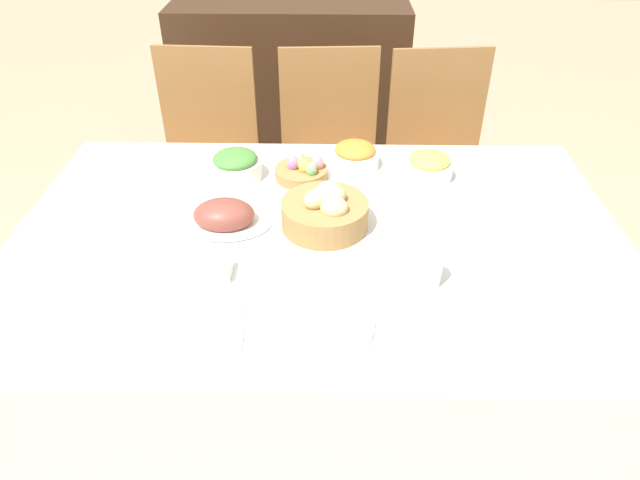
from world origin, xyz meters
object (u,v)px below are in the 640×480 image
egg_basket (302,170)px  ham_platter (224,216)px  chair_far_center (330,156)px  bread_basket (326,210)px  sideboard (292,97)px  pineapple_bowl (429,166)px  chair_far_right (439,157)px  green_salad_bowl (236,165)px  carrot_bowl (355,155)px  dinner_plate (314,323)px  fork (243,322)px  knife (385,325)px  drinking_cup (427,268)px  chair_far_left (206,155)px  butter_dish (208,269)px  spoon (398,325)px

egg_basket → ham_platter: size_ratio=0.64×
chair_far_center → bread_basket: (-0.01, -0.86, 0.28)m
sideboard → pineapple_bowl: sideboard is taller
chair_far_right → green_salad_bowl: chair_far_right is taller
green_salad_bowl → carrot_bowl: bearing=11.9°
ham_platter → dinner_plate: 0.48m
green_salad_bowl → fork: bearing=-80.9°
carrot_bowl → fork: 0.82m
egg_basket → green_salad_bowl: 0.22m
dinner_plate → chair_far_right: bearing=68.3°
egg_basket → ham_platter: bearing=-127.1°
chair_far_right → knife: 1.33m
egg_basket → carrot_bowl: size_ratio=1.07×
bread_basket → drinking_cup: (0.25, -0.25, -0.01)m
egg_basket → green_salad_bowl: bearing=179.2°
sideboard → bread_basket: (0.20, -1.59, 0.30)m
chair_far_left → sideboard: bearing=68.6°
bread_basket → carrot_bowl: (0.09, 0.36, -0.01)m
egg_basket → drinking_cup: bearing=-57.8°
green_salad_bowl → pineapple_bowl: bearing=0.9°
ham_platter → butter_dish: ham_platter is taller
chair_far_right → egg_basket: bearing=-139.4°
egg_basket → bread_basket: bearing=-73.9°
egg_basket → spoon: (0.25, -0.68, -0.03)m
egg_basket → fork: egg_basket is taller
chair_far_right → ham_platter: size_ratio=3.50×
pineapple_bowl → knife: size_ratio=0.85×
pineapple_bowl → fork: 0.87m
chair_far_center → butter_dish: bearing=-109.0°
bread_basket → green_salad_bowl: bearing=136.5°
dinner_plate → spoon: 0.19m
bread_basket → spoon: (0.17, -0.40, -0.05)m
chair_far_right → fork: 1.45m
knife → carrot_bowl: bearing=90.4°
egg_basket → ham_platter: egg_basket is taller
bread_basket → ham_platter: (-0.29, 0.00, -0.03)m
sideboard → egg_basket: size_ratio=6.86×
dinner_plate → spoon: (0.19, 0.00, -0.00)m
egg_basket → pineapple_bowl: size_ratio=1.11×
drinking_cup → chair_far_left: bearing=125.1°
drinking_cup → butter_dish: bearing=177.6°
sideboard → dinner_plate: (0.18, -1.99, 0.25)m
sideboard → spoon: 2.04m
carrot_bowl → dinner_plate: bearing=-98.6°
chair_far_center → bread_basket: chair_far_center is taller
fork → chair_far_left: bearing=102.0°
green_salad_bowl → fork: green_salad_bowl is taller
knife → drinking_cup: drinking_cup is taller
chair_far_right → butter_dish: bearing=-131.1°
spoon → drinking_cup: 0.18m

